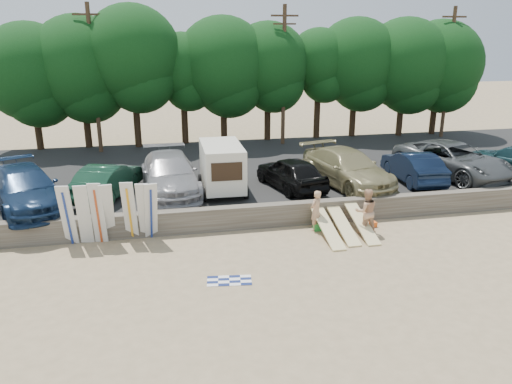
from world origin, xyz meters
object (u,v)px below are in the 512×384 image
(car_2, at_px, (170,174))
(beachgoer_a, at_px, (316,211))
(car_0, at_px, (25,189))
(cooler, at_px, (318,227))
(box_trailer, at_px, (222,166))
(car_4, at_px, (347,168))
(beachgoer_b, at_px, (366,211))
(car_1, at_px, (108,180))
(car_3, at_px, (291,173))
(car_6, at_px, (453,160))
(car_5, at_px, (413,167))

(car_2, bearing_deg, beachgoer_a, -39.85)
(car_0, height_order, cooler, car_0)
(car_2, bearing_deg, box_trailer, -15.09)
(car_4, bearing_deg, beachgoer_b, -114.48)
(car_1, distance_m, beachgoer_b, 11.76)
(car_0, bearing_deg, car_4, -22.45)
(car_0, xyz_separation_m, car_3, (11.98, 0.47, -0.10))
(car_0, relative_size, car_1, 1.30)
(car_2, height_order, car_4, car_2)
(beachgoer_b, distance_m, cooler, 2.10)
(car_4, xyz_separation_m, car_6, (6.07, 0.44, 0.02))
(car_0, distance_m, car_1, 3.50)
(car_2, xyz_separation_m, beachgoer_b, (7.74, -5.18, -0.63))
(car_6, bearing_deg, cooler, -172.44)
(car_0, xyz_separation_m, beachgoer_b, (13.93, -4.06, -0.62))
(car_1, xyz_separation_m, car_6, (17.57, -0.20, 0.12))
(car_3, distance_m, cooler, 4.04)
(car_2, bearing_deg, beachgoer_b, -36.48)
(beachgoer_b, bearing_deg, beachgoer_a, -15.63)
(car_4, relative_size, car_5, 1.29)
(car_4, height_order, beachgoer_a, car_4)
(car_1, xyz_separation_m, beachgoer_a, (8.68, -4.33, -0.60))
(car_3, xyz_separation_m, car_5, (6.43, -0.08, -0.02))
(car_1, distance_m, car_5, 15.08)
(box_trailer, xyz_separation_m, car_3, (3.36, -0.12, -0.51))
(beachgoer_b, bearing_deg, car_6, -138.79)
(car_2, xyz_separation_m, beachgoer_a, (5.83, -4.42, -0.72))
(car_1, relative_size, cooler, 12.36)
(box_trailer, relative_size, cooler, 9.74)
(box_trailer, relative_size, beachgoer_b, 1.91)
(car_4, xyz_separation_m, beachgoer_a, (-2.82, -3.69, -0.71))
(car_2, bearing_deg, car_3, -9.13)
(beachgoer_a, height_order, beachgoer_b, beachgoer_b)
(car_3, bearing_deg, beachgoer_b, 99.38)
(car_4, relative_size, beachgoer_a, 3.47)
(car_3, height_order, car_6, car_6)
(car_0, xyz_separation_m, car_5, (18.40, 0.39, -0.11))
(car_1, relative_size, car_2, 0.76)
(car_1, bearing_deg, car_0, 37.64)
(car_0, xyz_separation_m, car_2, (6.19, 1.12, 0.01))
(car_5, bearing_deg, car_1, 1.14)
(car_3, bearing_deg, car_4, 164.54)
(car_2, relative_size, car_5, 1.31)
(car_1, distance_m, beachgoer_a, 9.72)
(car_0, relative_size, cooler, 16.13)
(box_trailer, bearing_deg, car_1, 176.28)
(car_3, bearing_deg, car_0, -11.75)
(car_4, bearing_deg, cooler, -138.91)
(car_1, relative_size, beachgoer_a, 2.69)
(car_6, distance_m, cooler, 9.82)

